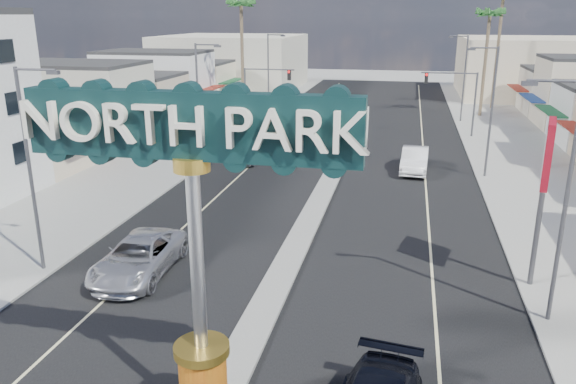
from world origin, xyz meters
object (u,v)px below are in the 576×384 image
at_px(palm_right_mid, 490,19).
at_px(car_parked_left, 251,153).
at_px(streetlight_r_mid, 490,106).
at_px(streetlight_r_near, 562,193).
at_px(palm_right_far, 503,2).
at_px(car_parked_right, 415,160).
at_px(suv_left, 139,257).
at_px(traffic_signal_right, 455,91).
at_px(bank_pylon_sign, 547,163).
at_px(streetlight_l_near, 32,162).
at_px(streetlight_l_mid, 200,97).
at_px(streetlight_l_far, 270,70).
at_px(traffic_signal_left, 263,86).
at_px(gateway_sign, 195,229).
at_px(palm_left_far, 241,10).
at_px(streetlight_r_far, 463,74).

distance_m(palm_right_mid, car_parked_left, 33.52).
height_order(streetlight_r_mid, palm_right_mid, palm_right_mid).
height_order(streetlight_r_near, palm_right_mid, palm_right_mid).
relative_size(streetlight_r_mid, palm_right_far, 0.64).
bearing_deg(car_parked_right, suv_left, -118.04).
relative_size(traffic_signal_right, bank_pylon_sign, 0.86).
relative_size(streetlight_l_near, car_parked_right, 1.70).
distance_m(streetlight_l_near, streetlight_l_mid, 20.00).
xyz_separation_m(traffic_signal_right, bank_pylon_sign, (1.31, -31.06, 1.11)).
relative_size(streetlight_l_far, suv_left, 1.52).
relative_size(traffic_signal_right, suv_left, 1.01).
distance_m(traffic_signal_right, streetlight_l_mid, 24.11).
relative_size(streetlight_r_mid, suv_left, 1.52).
relative_size(traffic_signal_left, traffic_signal_right, 1.00).
height_order(gateway_sign, bank_pylon_sign, gateway_sign).
bearing_deg(streetlight_l_far, palm_left_far, -142.08).
bearing_deg(streetlight_r_mid, car_parked_right, 172.46).
bearing_deg(car_parked_right, streetlight_l_mid, -175.17).
xyz_separation_m(traffic_signal_left, car_parked_left, (2.44, -13.22, -3.56)).
relative_size(streetlight_r_near, bank_pylon_sign, 1.29).
xyz_separation_m(streetlight_l_near, streetlight_r_near, (20.87, 0.00, 0.00)).
bearing_deg(car_parked_right, streetlight_l_far, 129.68).
height_order(streetlight_r_mid, suv_left, streetlight_r_mid).
xyz_separation_m(streetlight_l_far, palm_left_far, (-2.57, -2.00, 6.43)).
bearing_deg(streetlight_r_far, suv_left, -111.84).
bearing_deg(streetlight_l_far, streetlight_r_near, -63.58).
relative_size(traffic_signal_left, palm_right_far, 0.43).
height_order(gateway_sign, suv_left, gateway_sign).
xyz_separation_m(traffic_signal_right, palm_right_mid, (3.82, 12.01, 6.33)).
relative_size(gateway_sign, car_parked_left, 2.17).
xyz_separation_m(car_parked_right, bank_pylon_sign, (4.78, -17.69, 4.52)).
relative_size(traffic_signal_right, streetlight_l_near, 0.67).
height_order(streetlight_r_far, palm_left_far, palm_left_far).
relative_size(car_parked_left, bank_pylon_sign, 0.60).
xyz_separation_m(car_parked_left, car_parked_right, (12.46, -0.16, 0.16)).
bearing_deg(streetlight_l_mid, traffic_signal_right, 35.50).
bearing_deg(streetlight_r_mid, palm_right_mid, 84.36).
xyz_separation_m(traffic_signal_left, streetlight_r_near, (19.62, -33.99, 0.79)).
height_order(gateway_sign, palm_left_far, palm_left_far).
xyz_separation_m(streetlight_l_mid, suv_left, (4.25, -19.46, -4.24)).
distance_m(gateway_sign, palm_left_far, 50.06).
bearing_deg(gateway_sign, car_parked_right, 78.71).
height_order(traffic_signal_left, streetlight_l_near, streetlight_l_near).
bearing_deg(streetlight_r_mid, traffic_signal_left, 144.50).
bearing_deg(streetlight_l_mid, car_parked_right, 2.21).
bearing_deg(palm_right_far, streetlight_l_mid, -128.48).
relative_size(streetlight_l_far, bank_pylon_sign, 1.29).
bearing_deg(streetlight_l_mid, streetlight_r_far, 46.52).
bearing_deg(palm_right_mid, traffic_signal_left, -151.58).
xyz_separation_m(palm_left_far, bank_pylon_sign, (23.49, -37.06, -6.11)).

